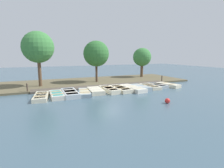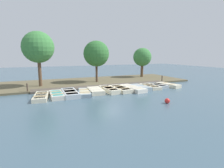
% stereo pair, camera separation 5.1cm
% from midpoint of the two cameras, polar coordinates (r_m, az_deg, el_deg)
% --- Properties ---
extents(ground_plane, '(80.00, 80.00, 0.00)m').
position_cam_midpoint_polar(ground_plane, '(18.54, -0.59, -1.71)').
color(ground_plane, '#425B6B').
extents(shore_bank, '(8.00, 24.00, 0.20)m').
position_cam_midpoint_polar(shore_bank, '(23.14, -5.38, 0.77)').
color(shore_bank, brown).
rests_on(shore_bank, ground_plane).
extents(dock_walkway, '(1.45, 15.54, 0.20)m').
position_cam_midpoint_polar(dock_walkway, '(19.77, -2.13, -0.70)').
color(dock_walkway, '#51473D').
rests_on(dock_walkway, ground_plane).
extents(rowboat_0, '(3.18, 1.44, 0.36)m').
position_cam_midpoint_polar(rowboat_0, '(15.77, -22.24, -3.81)').
color(rowboat_0, beige).
rests_on(rowboat_0, ground_plane).
extents(rowboat_1, '(2.96, 1.08, 0.39)m').
position_cam_midpoint_polar(rowboat_1, '(15.91, -17.67, -3.36)').
color(rowboat_1, beige).
rests_on(rowboat_1, ground_plane).
extents(rowboat_2, '(3.34, 1.26, 0.42)m').
position_cam_midpoint_polar(rowboat_2, '(16.20, -13.62, -2.89)').
color(rowboat_2, '#B2BCC1').
rests_on(rowboat_2, ground_plane).
extents(rowboat_3, '(3.31, 1.77, 0.35)m').
position_cam_midpoint_polar(rowboat_3, '(16.36, -9.01, -2.75)').
color(rowboat_3, '#8C9EA8').
rests_on(rowboat_3, ground_plane).
extents(rowboat_4, '(2.72, 1.44, 0.42)m').
position_cam_midpoint_polar(rowboat_4, '(16.82, -5.50, -2.20)').
color(rowboat_4, beige).
rests_on(rowboat_4, ground_plane).
extents(rowboat_5, '(3.13, 1.19, 0.43)m').
position_cam_midpoint_polar(rowboat_5, '(17.28, -1.04, -1.83)').
color(rowboat_5, beige).
rests_on(rowboat_5, ground_plane).
extents(rowboat_6, '(3.29, 1.31, 0.39)m').
position_cam_midpoint_polar(rowboat_6, '(17.77, 2.73, -1.58)').
color(rowboat_6, beige).
rests_on(rowboat_6, ground_plane).
extents(rowboat_7, '(3.58, 1.50, 0.41)m').
position_cam_midpoint_polar(rowboat_7, '(18.08, 6.56, -1.40)').
color(rowboat_7, silver).
rests_on(rowboat_7, ground_plane).
extents(rowboat_8, '(2.79, 1.22, 0.40)m').
position_cam_midpoint_polar(rowboat_8, '(18.79, 9.05, -1.07)').
color(rowboat_8, '#8C9EA8').
rests_on(rowboat_8, ground_plane).
extents(rowboat_9, '(3.06, 1.31, 0.34)m').
position_cam_midpoint_polar(rowboat_9, '(19.69, 12.20, -0.77)').
color(rowboat_9, beige).
rests_on(rowboat_9, ground_plane).
extents(rowboat_10, '(2.66, 1.22, 0.33)m').
position_cam_midpoint_polar(rowboat_10, '(20.57, 14.59, -0.43)').
color(rowboat_10, '#B2BCC1').
rests_on(rowboat_10, ground_plane).
extents(rowboat_11, '(2.91, 1.61, 0.39)m').
position_cam_midpoint_polar(rowboat_11, '(20.99, 17.76, -0.30)').
color(rowboat_11, beige).
rests_on(rowboat_11, ground_plane).
extents(mooring_post_near, '(0.13, 0.13, 0.97)m').
position_cam_midpoint_polar(mooring_post_near, '(18.37, -26.01, -1.24)').
color(mooring_post_near, '#47382D').
rests_on(mooring_post_near, ground_plane).
extents(mooring_post_far, '(0.13, 0.13, 0.97)m').
position_cam_midpoint_polar(mooring_post_far, '(23.58, 15.90, 1.58)').
color(mooring_post_far, '#47382D').
rests_on(mooring_post_far, ground_plane).
extents(buoy, '(0.40, 0.40, 0.40)m').
position_cam_midpoint_polar(buoy, '(13.85, 17.54, -5.24)').
color(buoy, red).
rests_on(buoy, ground_plane).
extents(park_tree_far_left, '(3.35, 3.35, 6.10)m').
position_cam_midpoint_polar(park_tree_far_left, '(20.61, -23.08, 10.94)').
color(park_tree_far_left, brown).
rests_on(park_tree_far_left, ground_plane).
extents(park_tree_left, '(3.20, 3.20, 5.34)m').
position_cam_midpoint_polar(park_tree_left, '(22.16, -5.24, 9.80)').
color(park_tree_left, '#4C3828').
rests_on(park_tree_left, ground_plane).
extents(park_tree_center, '(2.79, 2.79, 4.64)m').
position_cam_midpoint_polar(park_tree_center, '(27.57, 9.74, 8.59)').
color(park_tree_center, brown).
rests_on(park_tree_center, ground_plane).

